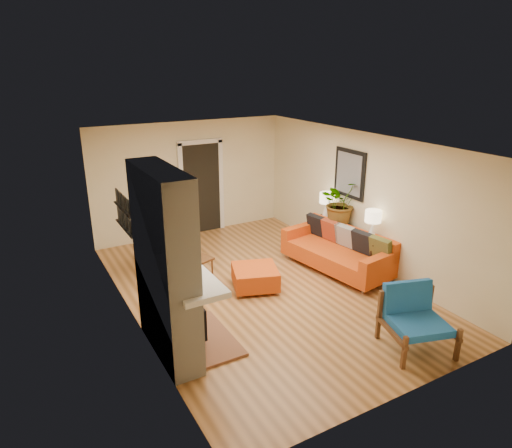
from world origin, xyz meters
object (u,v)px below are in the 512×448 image
object	(u,v)px
ottoman	(255,277)
dining_table	(172,244)
lamp_far	(326,202)
houseplant	(340,202)
blue_chair	(414,315)
lamp_near	(373,221)
console_table	(347,234)
sofa	(340,250)

from	to	relation	value
ottoman	dining_table	size ratio (longest dim) A/B	0.56
ottoman	lamp_far	distance (m)	2.47
ottoman	houseplant	world-z (taller)	houseplant
blue_chair	lamp_near	world-z (taller)	lamp_near
console_table	houseplant	xyz separation A→B (m)	(-0.01, 0.24, 0.61)
dining_table	lamp_near	xyz separation A→B (m)	(3.22, -1.85, 0.46)
houseplant	lamp_far	bearing A→B (deg)	88.74
ottoman	blue_chair	distance (m)	2.82
sofa	lamp_near	bearing A→B (deg)	-54.27
blue_chair	lamp_near	bearing A→B (deg)	62.32
blue_chair	houseplant	xyz separation A→B (m)	(1.06, 2.97, 0.71)
blue_chair	houseplant	size ratio (longest dim) A/B	1.14
sofa	dining_table	size ratio (longest dim) A/B	1.33
sofa	console_table	distance (m)	0.44
sofa	houseplant	bearing A→B (deg)	54.45
ottoman	console_table	bearing A→B (deg)	3.56
blue_chair	console_table	world-z (taller)	blue_chair
sofa	dining_table	world-z (taller)	dining_table
sofa	lamp_far	bearing A→B (deg)	69.76
sofa	houseplant	world-z (taller)	houseplant
console_table	lamp_far	bearing A→B (deg)	90.00
lamp_far	houseplant	xyz separation A→B (m)	(-0.01, -0.45, 0.12)
ottoman	blue_chair	xyz separation A→B (m)	(1.10, -2.59, 0.25)
sofa	ottoman	size ratio (longest dim) A/B	2.37
blue_chair	lamp_far	world-z (taller)	lamp_far
lamp_near	houseplant	world-z (taller)	houseplant
blue_chair	dining_table	distance (m)	4.46
console_table	sofa	bearing A→B (deg)	-147.47
console_table	dining_table	bearing A→B (deg)	159.97
ottoman	console_table	xyz separation A→B (m)	(2.17, 0.13, 0.35)
blue_chair	ottoman	bearing A→B (deg)	112.93
sofa	lamp_far	world-z (taller)	lamp_far
ottoman	lamp_far	bearing A→B (deg)	20.93
console_table	houseplant	world-z (taller)	houseplant
houseplant	lamp_near	bearing A→B (deg)	-89.38
houseplant	ottoman	bearing A→B (deg)	-170.12
lamp_near	lamp_far	xyz separation A→B (m)	(0.00, 1.37, 0.00)
ottoman	lamp_far	size ratio (longest dim) A/B	1.80
lamp_near	lamp_far	distance (m)	1.37
ottoman	lamp_far	xyz separation A→B (m)	(2.17, 0.83, 0.84)
sofa	console_table	bearing A→B (deg)	32.53
sofa	console_table	xyz separation A→B (m)	(0.34, 0.21, 0.20)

